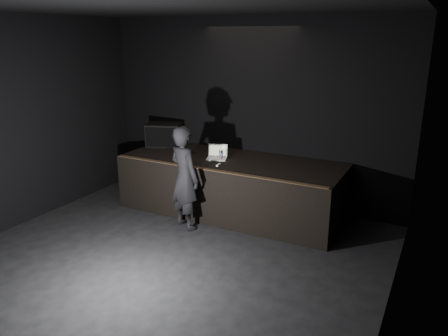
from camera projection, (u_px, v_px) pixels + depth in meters
ground at (140, 282)px, 5.81m from camera, size 7.00×7.00×0.00m
room_walls at (130, 133)px, 5.22m from camera, size 6.10×7.10×3.52m
stage_riser at (231, 186)px, 7.98m from camera, size 4.00×1.50×1.00m
riser_lip at (212, 170)px, 7.23m from camera, size 3.92×0.10×0.01m
stage_monitor at (164, 135)px, 8.78m from camera, size 0.80×0.69×0.45m
cable at (178, 150)px, 8.48m from camera, size 0.85×0.07×0.02m
laptop at (217, 155)px, 7.92m from camera, size 0.43×0.41×0.24m
beer_can at (221, 155)px, 7.84m from camera, size 0.07×0.07×0.17m
plastic_cup at (219, 158)px, 7.74m from camera, size 0.08×0.08×0.10m
wii_remote at (218, 165)px, 7.49m from camera, size 0.05×0.14×0.03m
person at (185, 178)px, 7.24m from camera, size 0.75×0.63×1.75m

